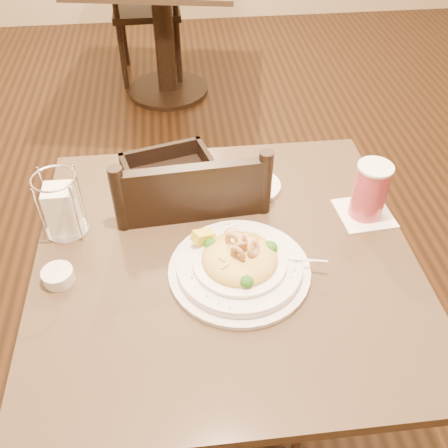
{
  "coord_description": "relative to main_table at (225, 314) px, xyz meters",
  "views": [
    {
      "loc": [
        -0.09,
        -0.82,
        1.61
      ],
      "look_at": [
        0.0,
        0.02,
        0.83
      ],
      "focal_mm": 40.0,
      "sensor_mm": 36.0,
      "label": 1
    }
  ],
  "objects": [
    {
      "name": "napkin_caddy",
      "position": [
        -0.38,
        0.13,
        0.31
      ],
      "size": [
        0.11,
        0.11,
        0.17
      ],
      "rotation": [
        0.0,
        0.0,
        -0.25
      ],
      "color": "silver",
      "rests_on": "main_table"
    },
    {
      "name": "main_table",
      "position": [
        0.0,
        0.0,
        0.0
      ],
      "size": [
        0.9,
        0.9,
        0.75
      ],
      "color": "black",
      "rests_on": "ground"
    },
    {
      "name": "drink_glass",
      "position": [
        0.38,
        0.1,
        0.31
      ],
      "size": [
        0.15,
        0.15,
        0.15
      ],
      "rotation": [
        0.0,
        0.0,
        0.08
      ],
      "color": "white",
      "rests_on": "main_table"
    },
    {
      "name": "pasta_bowl",
      "position": [
        0.03,
        -0.06,
        0.27
      ],
      "size": [
        0.36,
        0.33,
        0.1
      ],
      "rotation": [
        0.0,
        0.0,
        -0.43
      ],
      "color": "white",
      "rests_on": "main_table"
    },
    {
      "name": "butter_ramekin",
      "position": [
        -0.38,
        -0.04,
        0.25
      ],
      "size": [
        0.09,
        0.09,
        0.03
      ],
      "primitive_type": "cylinder",
      "rotation": [
        0.0,
        0.0,
        -0.29
      ],
      "color": "white",
      "rests_on": "main_table"
    },
    {
      "name": "background_table",
      "position": [
        -0.12,
        2.23,
        0.0
      ],
      "size": [
        1.05,
        1.05,
        0.75
      ],
      "rotation": [
        0.0,
        0.0,
        -0.18
      ],
      "color": "black",
      "rests_on": "ground"
    },
    {
      "name": "side_plate",
      "position": [
        0.11,
        0.25,
        0.24
      ],
      "size": [
        0.19,
        0.19,
        0.01
      ],
      "primitive_type": "cylinder",
      "rotation": [
        0.0,
        0.0,
        0.32
      ],
      "color": "white",
      "rests_on": "main_table"
    },
    {
      "name": "bread_basket",
      "position": [
        -0.12,
        0.29,
        0.26
      ],
      "size": [
        0.28,
        0.25,
        0.07
      ],
      "rotation": [
        0.0,
        0.0,
        0.26
      ],
      "color": "black",
      "rests_on": "main_table"
    },
    {
      "name": "ground",
      "position": [
        0.0,
        0.0,
        -0.51
      ],
      "size": [
        7.0,
        7.0,
        0.0
      ],
      "primitive_type": "plane",
      "color": "black",
      "rests_on": "ground"
    },
    {
      "name": "dining_chair_near",
      "position": [
        -0.07,
        0.27,
        -0.01
      ],
      "size": [
        0.45,
        0.45,
        0.93
      ],
      "rotation": [
        0.0,
        0.0,
        3.21
      ],
      "color": "black",
      "rests_on": "ground"
    },
    {
      "name": "dining_chair_far",
      "position": [
        -0.22,
        2.45,
        -0.01
      ],
      "size": [
        0.43,
        0.43,
        0.93
      ],
      "rotation": [
        0.0,
        0.0,
        3.16
      ],
      "color": "black",
      "rests_on": "ground"
    }
  ]
}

